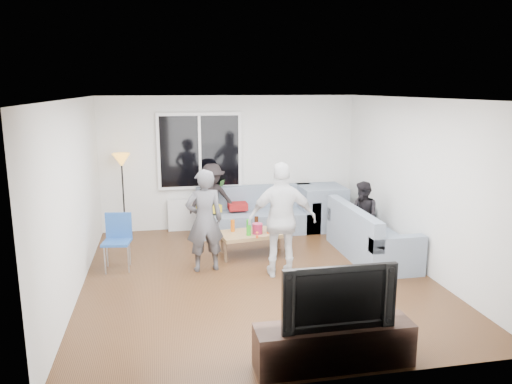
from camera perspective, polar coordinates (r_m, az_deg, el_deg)
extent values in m
cube|color=#56351C|center=(7.44, 0.13, -9.84)|extent=(5.00, 5.50, 0.04)
cube|color=white|center=(6.90, 0.14, 10.95)|extent=(5.00, 5.50, 0.04)
cube|color=silver|center=(9.74, -3.02, 3.45)|extent=(5.00, 0.04, 2.60)
cube|color=silver|center=(4.46, 7.08, -7.03)|extent=(5.00, 0.04, 2.60)
cube|color=silver|center=(7.03, -20.47, -0.65)|extent=(0.04, 5.50, 2.60)
cube|color=silver|center=(7.92, 18.32, 0.87)|extent=(0.04, 5.50, 2.60)
cube|color=white|center=(9.57, -6.54, 4.74)|extent=(1.62, 0.06, 1.47)
cube|color=black|center=(9.53, -6.52, 4.71)|extent=(1.50, 0.02, 1.35)
cube|color=white|center=(9.52, -6.52, 4.70)|extent=(0.05, 0.03, 1.35)
cube|color=silver|center=(9.76, -6.35, -2.53)|extent=(1.30, 0.12, 0.62)
imported|color=#315F26|center=(9.65, -4.17, 0.38)|extent=(0.23, 0.20, 0.37)
imported|color=silver|center=(9.63, -6.81, -0.32)|extent=(0.20, 0.20, 0.17)
cube|color=slate|center=(9.83, 7.57, -1.76)|extent=(0.85, 0.85, 0.85)
cube|color=gold|center=(9.33, -5.47, -1.92)|extent=(0.48, 0.46, 0.14)
cube|color=maroon|center=(9.48, -2.14, -1.65)|extent=(0.36, 0.30, 0.13)
cube|color=#997A4A|center=(8.24, -0.30, -6.00)|extent=(1.17, 0.75, 0.40)
cylinder|color=#9A1C3E|center=(8.08, 0.16, -4.26)|extent=(0.17, 0.17, 0.17)
imported|color=#454449|center=(7.46, -5.98, -3.31)|extent=(0.61, 0.44, 1.57)
imported|color=silver|center=(7.20, 3.05, -3.27)|extent=(1.04, 0.53, 1.70)
imported|color=black|center=(8.63, 12.27, -2.73)|extent=(0.54, 0.64, 1.19)
imported|color=black|center=(9.35, -5.10, -0.83)|extent=(0.92, 0.58, 1.36)
cube|color=#35221A|center=(5.22, 9.00, -17.10)|extent=(1.60, 0.40, 0.44)
imported|color=black|center=(4.98, 9.21, -11.57)|extent=(1.14, 0.15, 0.66)
cylinder|color=#C2530B|center=(8.20, -2.72, -3.92)|extent=(0.07, 0.07, 0.20)
cylinder|color=black|center=(8.34, 0.04, -3.55)|extent=(0.07, 0.07, 0.22)
cylinder|color=#F25915|center=(8.10, 1.51, -4.06)|extent=(0.07, 0.07, 0.21)
cylinder|color=green|center=(7.97, -0.85, -4.12)|extent=(0.08, 0.08, 0.27)
cylinder|color=black|center=(8.33, 1.72, -3.69)|extent=(0.07, 0.07, 0.19)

